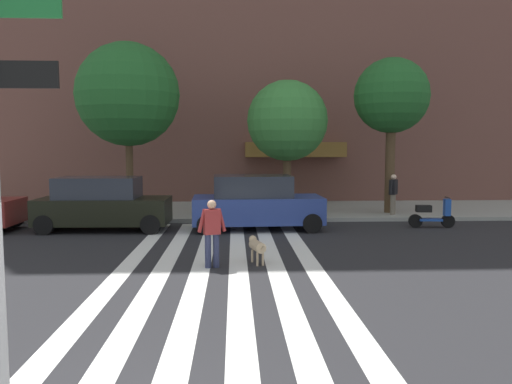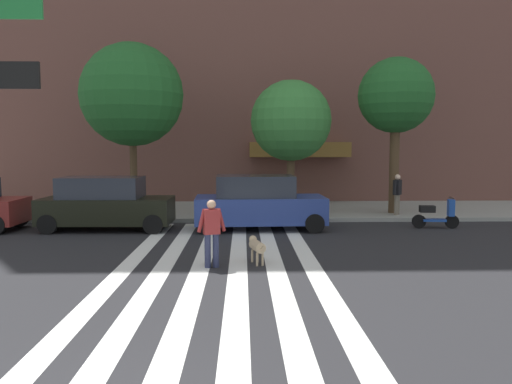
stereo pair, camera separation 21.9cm
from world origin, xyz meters
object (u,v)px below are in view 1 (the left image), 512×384
at_px(pedestrian_dog_walker, 212,230).
at_px(pedestrian_bystander, 393,192).
at_px(parked_car_third_in_line, 256,203).
at_px(street_tree_nearest, 128,95).
at_px(parked_scooter, 432,214).
at_px(street_tree_middle, 287,121).
at_px(street_tree_further, 392,97).
at_px(parked_car_behind_first, 102,204).
at_px(dog_on_leash, 257,246).

relative_size(pedestrian_dog_walker, pedestrian_bystander, 1.00).
bearing_deg(parked_car_third_in_line, pedestrian_bystander, 23.27).
xyz_separation_m(street_tree_nearest, pedestrian_dog_walker, (3.69, -8.55, -4.03)).
bearing_deg(parked_scooter, street_tree_middle, 146.97).
relative_size(street_tree_nearest, street_tree_further, 1.08).
relative_size(parked_car_third_in_line, street_tree_middle, 0.83).
xyz_separation_m(parked_car_behind_first, pedestrian_bystander, (10.98, 2.43, 0.16)).
distance_m(parked_car_third_in_line, street_tree_nearest, 7.10).
bearing_deg(parked_car_behind_first, pedestrian_bystander, 12.46).
bearing_deg(parked_car_behind_first, pedestrian_dog_walker, -53.91).
bearing_deg(parked_car_behind_first, parked_scooter, 0.22).
distance_m(parked_car_third_in_line, street_tree_further, 7.62).
relative_size(parked_car_behind_first, street_tree_middle, 0.82).
relative_size(street_tree_further, dog_on_leash, 6.29).
bearing_deg(dog_on_leash, parked_car_third_in_line, 87.60).
height_order(parked_car_third_in_line, parked_scooter, parked_car_third_in_line).
xyz_separation_m(street_tree_further, pedestrian_bystander, (-0.05, -0.67, -3.85)).
relative_size(parked_car_third_in_line, parked_scooter, 2.79).
bearing_deg(street_tree_middle, street_tree_nearest, -178.40).
bearing_deg(parked_scooter, pedestrian_bystander, 105.34).
distance_m(parked_car_behind_first, dog_on_leash, 7.26).
height_order(street_tree_further, pedestrian_dog_walker, street_tree_further).
bearing_deg(street_tree_further, street_tree_nearest, -179.66).
height_order(street_tree_nearest, street_tree_further, street_tree_nearest).
height_order(street_tree_nearest, street_tree_middle, street_tree_nearest).
relative_size(street_tree_middle, pedestrian_bystander, 3.33).
distance_m(street_tree_nearest, street_tree_middle, 6.50).
relative_size(parked_scooter, street_tree_middle, 0.30).
relative_size(parked_car_behind_first, pedestrian_dog_walker, 2.74).
bearing_deg(parked_car_third_in_line, street_tree_middle, 66.13).
distance_m(dog_on_leash, pedestrian_bystander, 9.59).
bearing_deg(street_tree_further, street_tree_middle, 178.45).
relative_size(parked_car_third_in_line, street_tree_further, 0.72).
height_order(parked_car_behind_first, parked_car_third_in_line, parked_car_third_in_line).
relative_size(street_tree_middle, dog_on_leash, 5.40).
xyz_separation_m(parked_car_behind_first, parked_scooter, (11.63, 0.04, -0.44)).
distance_m(parked_car_third_in_line, parked_scooter, 6.32).
relative_size(street_tree_middle, pedestrian_dog_walker, 3.33).
relative_size(parked_car_behind_first, parked_car_third_in_line, 0.99).
bearing_deg(street_tree_nearest, pedestrian_dog_walker, -66.68).
bearing_deg(pedestrian_dog_walker, street_tree_further, 50.88).
xyz_separation_m(street_tree_nearest, street_tree_middle, (6.42, 0.18, -1.02)).
height_order(parked_car_behind_first, street_tree_further, street_tree_further).
xyz_separation_m(parked_scooter, pedestrian_dog_walker, (-7.61, -5.56, 0.45)).
distance_m(parked_car_behind_first, pedestrian_bystander, 11.24).
height_order(parked_car_third_in_line, street_tree_nearest, street_tree_nearest).
bearing_deg(street_tree_nearest, parked_car_behind_first, -96.28).
relative_size(parked_scooter, street_tree_nearest, 0.24).
xyz_separation_m(street_tree_middle, street_tree_further, (4.28, -0.12, 0.98)).
bearing_deg(street_tree_further, pedestrian_bystander, -94.39).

